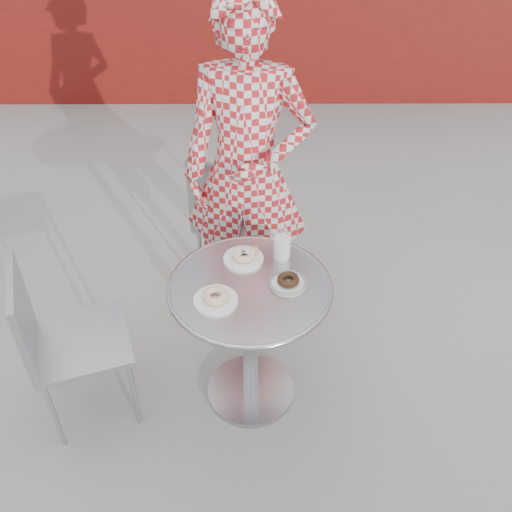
{
  "coord_description": "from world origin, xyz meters",
  "views": [
    {
      "loc": [
        0.03,
        -1.86,
        2.41
      ],
      "look_at": [
        0.04,
        0.13,
        0.81
      ],
      "focal_mm": 40.0,
      "sensor_mm": 36.0,
      "label": 1
    }
  ],
  "objects_px": {
    "plate_far": "(244,256)",
    "plate_checker": "(288,282)",
    "chair_far": "(240,244)",
    "milk_cup": "(282,247)",
    "bistro_table": "(250,315)",
    "seated_person": "(248,173)",
    "chair_left": "(86,369)",
    "plate_near": "(216,298)"
  },
  "relations": [
    {
      "from": "plate_far",
      "to": "plate_checker",
      "type": "distance_m",
      "value": 0.26
    },
    {
      "from": "chair_far",
      "to": "plate_far",
      "type": "relative_size",
      "value": 4.96
    },
    {
      "from": "plate_near",
      "to": "milk_cup",
      "type": "relative_size",
      "value": 1.42
    },
    {
      "from": "chair_far",
      "to": "chair_left",
      "type": "height_order",
      "value": "chair_far"
    },
    {
      "from": "plate_far",
      "to": "milk_cup",
      "type": "distance_m",
      "value": 0.18
    },
    {
      "from": "plate_far",
      "to": "chair_left",
      "type": "bearing_deg",
      "value": -161.65
    },
    {
      "from": "plate_checker",
      "to": "bistro_table",
      "type": "bearing_deg",
      "value": -177.82
    },
    {
      "from": "bistro_table",
      "to": "chair_far",
      "type": "bearing_deg",
      "value": 94.31
    },
    {
      "from": "plate_far",
      "to": "plate_near",
      "type": "xyz_separation_m",
      "value": [
        -0.12,
        -0.28,
        -0.0
      ]
    },
    {
      "from": "seated_person",
      "to": "milk_cup",
      "type": "height_order",
      "value": "seated_person"
    },
    {
      "from": "plate_far",
      "to": "seated_person",
      "type": "bearing_deg",
      "value": 88.16
    },
    {
      "from": "plate_far",
      "to": "plate_near",
      "type": "height_order",
      "value": "plate_far"
    },
    {
      "from": "chair_far",
      "to": "plate_far",
      "type": "bearing_deg",
      "value": 112.63
    },
    {
      "from": "seated_person",
      "to": "plate_near",
      "type": "height_order",
      "value": "seated_person"
    },
    {
      "from": "plate_far",
      "to": "plate_checker",
      "type": "xyz_separation_m",
      "value": [
        0.2,
        -0.17,
        -0.01
      ]
    },
    {
      "from": "milk_cup",
      "to": "plate_checker",
      "type": "bearing_deg",
      "value": -84.02
    },
    {
      "from": "bistro_table",
      "to": "chair_far",
      "type": "relative_size",
      "value": 0.8
    },
    {
      "from": "chair_far",
      "to": "plate_near",
      "type": "height_order",
      "value": "chair_far"
    },
    {
      "from": "plate_checker",
      "to": "milk_cup",
      "type": "bearing_deg",
      "value": 95.98
    },
    {
      "from": "chair_far",
      "to": "milk_cup",
      "type": "relative_size",
      "value": 6.92
    },
    {
      "from": "bistro_table",
      "to": "plate_checker",
      "type": "xyz_separation_m",
      "value": [
        0.17,
        0.01,
        0.19
      ]
    },
    {
      "from": "bistro_table",
      "to": "seated_person",
      "type": "xyz_separation_m",
      "value": [
        -0.01,
        0.67,
        0.35
      ]
    },
    {
      "from": "chair_left",
      "to": "seated_person",
      "type": "relative_size",
      "value": 0.49
    },
    {
      "from": "seated_person",
      "to": "plate_near",
      "type": "relative_size",
      "value": 9.65
    },
    {
      "from": "bistro_table",
      "to": "milk_cup",
      "type": "relative_size",
      "value": 5.56
    },
    {
      "from": "plate_near",
      "to": "plate_checker",
      "type": "xyz_separation_m",
      "value": [
        0.31,
        0.11,
        -0.0
      ]
    },
    {
      "from": "bistro_table",
      "to": "chair_left",
      "type": "xyz_separation_m",
      "value": [
        -0.79,
        -0.07,
        -0.29
      ]
    },
    {
      "from": "chair_left",
      "to": "milk_cup",
      "type": "bearing_deg",
      "value": -92.63
    },
    {
      "from": "plate_checker",
      "to": "seated_person",
      "type": "bearing_deg",
      "value": 105.17
    },
    {
      "from": "chair_far",
      "to": "plate_near",
      "type": "xyz_separation_m",
      "value": [
        -0.08,
        -0.99,
        0.48
      ]
    },
    {
      "from": "plate_far",
      "to": "plate_near",
      "type": "relative_size",
      "value": 0.98
    },
    {
      "from": "seated_person",
      "to": "plate_near",
      "type": "xyz_separation_m",
      "value": [
        -0.13,
        -0.77,
        -0.16
      ]
    },
    {
      "from": "milk_cup",
      "to": "plate_far",
      "type": "bearing_deg",
      "value": -174.3
    },
    {
      "from": "bistro_table",
      "to": "plate_far",
      "type": "bearing_deg",
      "value": 98.74
    },
    {
      "from": "plate_near",
      "to": "chair_far",
      "type": "bearing_deg",
      "value": 85.52
    },
    {
      "from": "bistro_table",
      "to": "seated_person",
      "type": "distance_m",
      "value": 0.76
    },
    {
      "from": "chair_left",
      "to": "seated_person",
      "type": "height_order",
      "value": "seated_person"
    },
    {
      "from": "milk_cup",
      "to": "chair_left",
      "type": "bearing_deg",
      "value": -163.91
    },
    {
      "from": "seated_person",
      "to": "plate_checker",
      "type": "height_order",
      "value": "seated_person"
    },
    {
      "from": "plate_checker",
      "to": "chair_left",
      "type": "bearing_deg",
      "value": -175.27
    },
    {
      "from": "chair_left",
      "to": "plate_near",
      "type": "distance_m",
      "value": 0.81
    },
    {
      "from": "bistro_table",
      "to": "seated_person",
      "type": "height_order",
      "value": "seated_person"
    }
  ]
}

